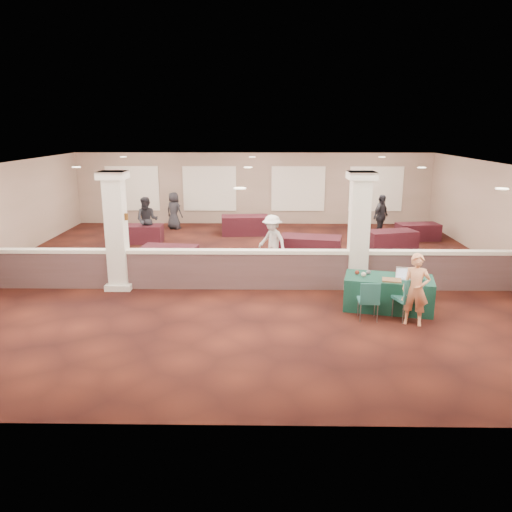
{
  "coord_description": "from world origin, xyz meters",
  "views": [
    {
      "loc": [
        0.47,
        -14.58,
        4.34
      ],
      "look_at": [
        0.26,
        -2.0,
        1.06
      ],
      "focal_mm": 35.0,
      "sensor_mm": 36.0,
      "label": 1
    }
  ],
  "objects_px": {
    "far_table_back_left": "(140,234)",
    "far_table_front_right": "(391,240)",
    "attendee_b": "(272,241)",
    "attendee_c": "(381,217)",
    "attendee_d": "(174,211)",
    "far_table_back_right": "(418,232)",
    "conf_chair_side": "(369,298)",
    "woman": "(416,290)",
    "conf_chair_main": "(410,296)",
    "far_table_front_left": "(170,257)",
    "far_table_back_center": "(245,225)",
    "near_table": "(388,293)",
    "attendee_a": "(147,220)",
    "far_table_front_center": "(310,248)"
  },
  "relations": [
    {
      "from": "attendee_d",
      "to": "conf_chair_side",
      "type": "bearing_deg",
      "value": 149.83
    },
    {
      "from": "conf_chair_main",
      "to": "far_table_front_right",
      "type": "height_order",
      "value": "conf_chair_main"
    },
    {
      "from": "far_table_front_center",
      "to": "attendee_a",
      "type": "distance_m",
      "value": 6.48
    },
    {
      "from": "far_table_back_right",
      "to": "far_table_back_left",
      "type": "bearing_deg",
      "value": -176.63
    },
    {
      "from": "far_table_front_right",
      "to": "far_table_back_right",
      "type": "bearing_deg",
      "value": 48.91
    },
    {
      "from": "near_table",
      "to": "attendee_a",
      "type": "bearing_deg",
      "value": 149.68
    },
    {
      "from": "far_table_front_left",
      "to": "far_table_front_right",
      "type": "height_order",
      "value": "far_table_front_right"
    },
    {
      "from": "attendee_a",
      "to": "attendee_c",
      "type": "relative_size",
      "value": 1.01
    },
    {
      "from": "attendee_b",
      "to": "attendee_c",
      "type": "bearing_deg",
      "value": 88.52
    },
    {
      "from": "far_table_back_right",
      "to": "far_table_front_right",
      "type": "bearing_deg",
      "value": -131.09
    },
    {
      "from": "far_table_back_right",
      "to": "far_table_back_center",
      "type": "bearing_deg",
      "value": 172.33
    },
    {
      "from": "woman",
      "to": "attendee_d",
      "type": "bearing_deg",
      "value": 143.95
    },
    {
      "from": "far_table_back_right",
      "to": "attendee_a",
      "type": "bearing_deg",
      "value": -176.34
    },
    {
      "from": "far_table_front_center",
      "to": "far_table_front_right",
      "type": "xyz_separation_m",
      "value": [
        3.04,
        1.47,
        -0.05
      ]
    },
    {
      "from": "far_table_front_left",
      "to": "far_table_back_center",
      "type": "distance_m",
      "value": 5.5
    },
    {
      "from": "conf_chair_side",
      "to": "far_table_front_left",
      "type": "xyz_separation_m",
      "value": [
        -5.37,
        4.32,
        -0.2
      ]
    },
    {
      "from": "far_table_back_right",
      "to": "attendee_c",
      "type": "bearing_deg",
      "value": 167.27
    },
    {
      "from": "woman",
      "to": "far_table_back_right",
      "type": "relative_size",
      "value": 1.02
    },
    {
      "from": "far_table_front_right",
      "to": "attendee_d",
      "type": "xyz_separation_m",
      "value": [
        -8.47,
        3.71,
        0.44
      ]
    },
    {
      "from": "conf_chair_main",
      "to": "conf_chair_side",
      "type": "distance_m",
      "value": 0.92
    },
    {
      "from": "near_table",
      "to": "far_table_front_right",
      "type": "distance_m",
      "value": 6.2
    },
    {
      "from": "far_table_back_center",
      "to": "conf_chair_side",
      "type": "bearing_deg",
      "value": -71.25
    },
    {
      "from": "woman",
      "to": "attendee_c",
      "type": "relative_size",
      "value": 0.94
    },
    {
      "from": "far_table_back_left",
      "to": "far_table_front_right",
      "type": "bearing_deg",
      "value": -6.35
    },
    {
      "from": "near_table",
      "to": "far_table_back_center",
      "type": "relative_size",
      "value": 1.09
    },
    {
      "from": "woman",
      "to": "attendee_a",
      "type": "height_order",
      "value": "attendee_a"
    },
    {
      "from": "far_table_front_left",
      "to": "conf_chair_side",
      "type": "bearing_deg",
      "value": -38.82
    },
    {
      "from": "conf_chair_main",
      "to": "attendee_a",
      "type": "height_order",
      "value": "attendee_a"
    },
    {
      "from": "far_table_front_center",
      "to": "attendee_b",
      "type": "xyz_separation_m",
      "value": [
        -1.27,
        -0.82,
        0.43
      ]
    },
    {
      "from": "woman",
      "to": "far_table_front_center",
      "type": "xyz_separation_m",
      "value": [
        -1.85,
        5.51,
        -0.41
      ]
    },
    {
      "from": "attendee_c",
      "to": "attendee_d",
      "type": "height_order",
      "value": "attendee_c"
    },
    {
      "from": "near_table",
      "to": "attendee_c",
      "type": "xyz_separation_m",
      "value": [
        1.6,
        7.99,
        0.47
      ]
    },
    {
      "from": "conf_chair_main",
      "to": "attendee_c",
      "type": "relative_size",
      "value": 0.59
    },
    {
      "from": "woman",
      "to": "attendee_d",
      "type": "xyz_separation_m",
      "value": [
        -7.28,
        10.69,
        -0.02
      ]
    },
    {
      "from": "attendee_b",
      "to": "attendee_a",
      "type": "bearing_deg",
      "value": -170.87
    },
    {
      "from": "conf_chair_main",
      "to": "attendee_c",
      "type": "bearing_deg",
      "value": 62.75
    },
    {
      "from": "woman",
      "to": "far_table_front_right",
      "type": "xyz_separation_m",
      "value": [
        1.19,
        6.99,
        -0.46
      ]
    },
    {
      "from": "conf_chair_main",
      "to": "attendee_b",
      "type": "relative_size",
      "value": 0.62
    },
    {
      "from": "far_table_back_left",
      "to": "attendee_b",
      "type": "height_order",
      "value": "attendee_b"
    },
    {
      "from": "far_table_front_left",
      "to": "far_table_back_center",
      "type": "relative_size",
      "value": 0.9
    },
    {
      "from": "far_table_back_center",
      "to": "far_table_back_right",
      "type": "relative_size",
      "value": 1.19
    },
    {
      "from": "conf_chair_main",
      "to": "attendee_a",
      "type": "bearing_deg",
      "value": 116.12
    },
    {
      "from": "near_table",
      "to": "attendee_b",
      "type": "height_order",
      "value": "attendee_b"
    },
    {
      "from": "far_table_back_center",
      "to": "attendee_c",
      "type": "distance_m",
      "value": 5.46
    },
    {
      "from": "woman",
      "to": "attendee_a",
      "type": "relative_size",
      "value": 0.93
    },
    {
      "from": "woman",
      "to": "far_table_back_center",
      "type": "bearing_deg",
      "value": 133.19
    },
    {
      "from": "far_table_front_left",
      "to": "attendee_c",
      "type": "relative_size",
      "value": 0.99
    },
    {
      "from": "woman",
      "to": "attendee_c",
      "type": "height_order",
      "value": "attendee_c"
    },
    {
      "from": "attendee_d",
      "to": "far_table_back_center",
      "type": "bearing_deg",
      "value": -170.91
    },
    {
      "from": "attendee_c",
      "to": "conf_chair_side",
      "type": "bearing_deg",
      "value": -153.05
    }
  ]
}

